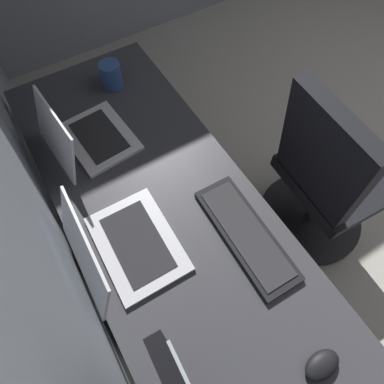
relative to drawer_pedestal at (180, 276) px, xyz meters
The scene contains 8 objects.
desk 0.31m from the drawer_pedestal, 41.76° to the right, with size 1.87×0.63×0.73m.
drawer_pedestal is the anchor object (origin of this frame).
laptop_leftmost 0.47m from the drawer_pedestal, 69.18° to the left, with size 0.33×0.31×0.23m.
laptop_left 0.68m from the drawer_pedestal, 10.30° to the left, with size 0.31×0.31×0.22m.
keyboard_main 0.45m from the drawer_pedestal, 113.80° to the right, with size 0.42×0.15×0.02m.
mouse_main 0.66m from the drawer_pedestal, 162.50° to the right, with size 0.06×0.10×0.03m, color black.
coffee_mug 0.88m from the drawer_pedestal, ahead, with size 0.12×0.08×0.11m.
office_chair 0.76m from the drawer_pedestal, 90.22° to the right, with size 0.56×0.56×0.97m.
Camera 1 is at (-0.04, 2.20, 1.74)m, focal length 31.22 mm.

